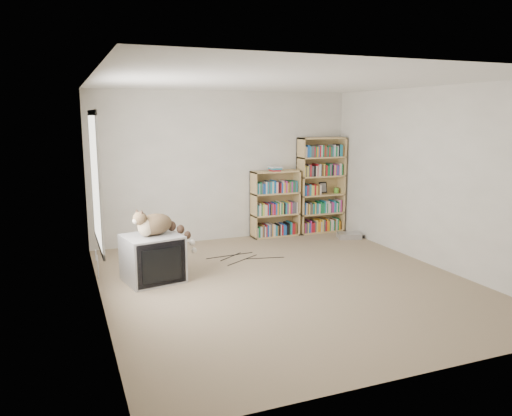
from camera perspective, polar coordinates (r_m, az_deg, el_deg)
name	(u,v)px	position (r m, az deg, el deg)	size (l,w,h in m)	color
floor	(286,282)	(6.45, 3.48, -8.47)	(4.50, 5.00, 0.01)	tan
wall_back	(225,167)	(8.48, -3.61, 4.75)	(4.50, 0.02, 2.50)	silver
wall_front	(425,227)	(4.08, 18.71, -2.07)	(4.50, 0.02, 2.50)	silver
wall_left	(97,196)	(5.60, -17.74, 1.30)	(0.02, 5.00, 2.50)	silver
wall_right	(433,177)	(7.40, 19.62, 3.32)	(0.02, 5.00, 2.50)	silver
ceiling	(289,81)	(6.12, 3.75, 14.26)	(4.50, 5.00, 0.02)	white
window	(96,180)	(5.78, -17.84, 3.06)	(0.02, 1.22, 1.52)	white
crt_tv	(152,258)	(6.56, -11.76, -5.64)	(0.80, 0.74, 0.60)	#9C9C9F
cat	(160,227)	(6.50, -10.87, -2.11)	(0.84, 0.52, 0.59)	#372216
bookcase_tall	(320,187)	(9.10, 7.37, 2.35)	(0.86, 0.30, 1.72)	#A88654
bookcase_short	(275,206)	(8.75, 2.16, 0.19)	(0.84, 0.30, 1.16)	#A88654
book_stack	(274,169)	(8.59, 2.13, 4.52)	(0.20, 0.26, 0.08)	#A7161E
green_mug	(336,190)	(9.25, 9.13, 2.01)	(0.09, 0.09, 0.10)	#59A32E
framed_print	(323,187)	(9.22, 7.65, 2.35)	(0.15, 0.01, 0.20)	black
dvd_player	(349,236)	(8.83, 10.58, -3.11)	(0.39, 0.28, 0.09)	#B2B2B8
wall_outlet	(96,255)	(6.81, -17.83, -5.14)	(0.01, 0.08, 0.13)	silver
floor_cables	(233,259)	(7.44, -2.65, -5.83)	(1.20, 0.70, 0.01)	black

